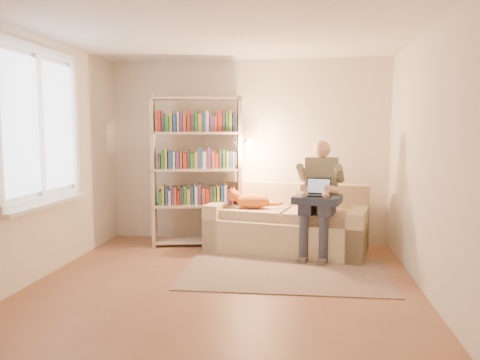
# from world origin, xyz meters

# --- Properties ---
(floor) EXTENTS (4.50, 4.50, 0.00)m
(floor) POSITION_xyz_m (0.00, 0.00, 0.00)
(floor) COLOR brown
(floor) RESTS_ON ground
(ceiling) EXTENTS (4.00, 4.50, 0.02)m
(ceiling) POSITION_xyz_m (0.00, 0.00, 2.60)
(ceiling) COLOR white
(ceiling) RESTS_ON wall_back
(wall_left) EXTENTS (0.02, 4.50, 2.60)m
(wall_left) POSITION_xyz_m (-2.00, 0.00, 1.30)
(wall_left) COLOR silver
(wall_left) RESTS_ON floor
(wall_right) EXTENTS (0.02, 4.50, 2.60)m
(wall_right) POSITION_xyz_m (2.00, 0.00, 1.30)
(wall_right) COLOR silver
(wall_right) RESTS_ON floor
(wall_back) EXTENTS (4.00, 0.02, 2.60)m
(wall_back) POSITION_xyz_m (0.00, 2.25, 1.30)
(wall_back) COLOR silver
(wall_back) RESTS_ON floor
(wall_front) EXTENTS (4.00, 0.02, 2.60)m
(wall_front) POSITION_xyz_m (0.00, -2.25, 1.30)
(wall_front) COLOR silver
(wall_front) RESTS_ON floor
(window) EXTENTS (0.12, 1.52, 1.69)m
(window) POSITION_xyz_m (-1.95, 0.20, 1.38)
(window) COLOR white
(window) RESTS_ON wall_left
(sofa) EXTENTS (2.20, 1.33, 0.87)m
(sofa) POSITION_xyz_m (0.61, 1.74, 0.32)
(sofa) COLOR beige
(sofa) RESTS_ON floor
(person) EXTENTS (0.52, 0.71, 1.47)m
(person) POSITION_xyz_m (1.02, 1.50, 0.83)
(person) COLOR gray
(person) RESTS_ON sofa
(cat) EXTENTS (0.69, 0.32, 0.25)m
(cat) POSITION_xyz_m (0.09, 1.72, 0.66)
(cat) COLOR orange
(cat) RESTS_ON sofa
(blanket) EXTENTS (0.65, 0.57, 0.09)m
(blanket) POSITION_xyz_m (0.99, 1.36, 0.75)
(blanket) COLOR #242C3F
(blanket) RESTS_ON person
(laptop) EXTENTS (0.35, 0.32, 0.26)m
(laptop) POSITION_xyz_m (0.99, 1.37, 0.85)
(laptop) COLOR black
(laptop) RESTS_ON blanket
(bookshelf) EXTENTS (1.41, 0.56, 2.07)m
(bookshelf) POSITION_xyz_m (-0.65, 1.85, 1.14)
(bookshelf) COLOR beige
(bookshelf) RESTS_ON floor
(rug) EXTENTS (2.32, 1.40, 0.01)m
(rug) POSITION_xyz_m (0.62, 0.63, 0.01)
(rug) COLOR gray
(rug) RESTS_ON floor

